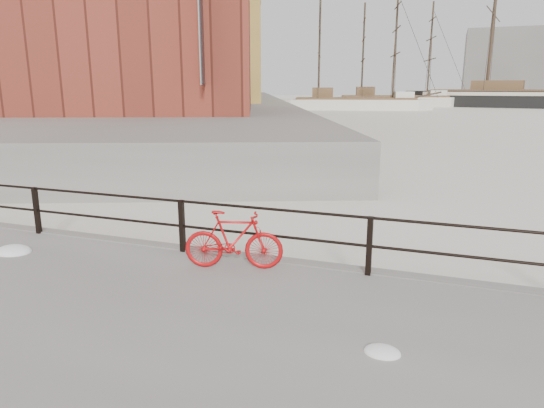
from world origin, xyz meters
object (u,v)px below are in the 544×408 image
Objects in this scene: schooner_left at (355,110)px; workboat_near at (154,126)px; bicycle at (234,240)px; schooner_mid at (393,107)px; workboat_far at (207,115)px.

workboat_near is at bearing -119.35° from schooner_left.
schooner_left is at bearing 27.98° from workboat_near.
bicycle is at bearing -94.07° from schooner_left.
bicycle is 0.07× the size of schooner_left.
schooner_mid is 55.30m from workboat_near.
schooner_left is 2.22× the size of workboat_far.
bicycle is at bearing -100.23° from workboat_near.
bicycle is at bearing -98.52° from schooner_mid.
schooner_left is at bearing 11.67° from workboat_far.
schooner_mid is at bearing 61.45° from schooner_left.
bicycle is 0.13× the size of workboat_near.
schooner_mid reaches higher than workboat_far.
workboat_far reaches higher than bicycle.
workboat_near and workboat_far have the same top height.
schooner_mid is at bearing 78.89° from bicycle.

